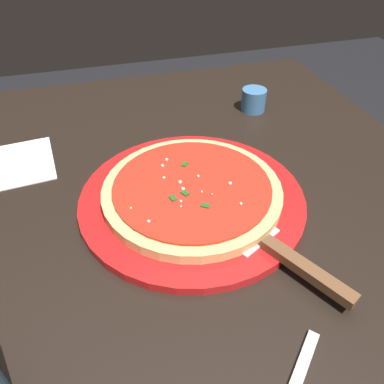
# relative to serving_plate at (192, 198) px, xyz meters

# --- Properties ---
(restaurant_table) EXTENTS (1.02, 0.92, 0.72)m
(restaurant_table) POSITION_rel_serving_plate_xyz_m (-0.01, 0.02, -0.13)
(restaurant_table) COLOR black
(restaurant_table) RESTS_ON ground_plane
(serving_plate) EXTENTS (0.35, 0.35, 0.01)m
(serving_plate) POSITION_rel_serving_plate_xyz_m (0.00, 0.00, 0.00)
(serving_plate) COLOR red
(serving_plate) RESTS_ON restaurant_table
(pizza) EXTENTS (0.27, 0.27, 0.02)m
(pizza) POSITION_rel_serving_plate_xyz_m (-0.00, 0.00, 0.02)
(pizza) COLOR #DBB26B
(pizza) RESTS_ON serving_plate
(pizza_server) EXTENTS (0.22, 0.14, 0.01)m
(pizza_server) POSITION_rel_serving_plate_xyz_m (-0.15, -0.08, 0.01)
(pizza_server) COLOR silver
(pizza_server) RESTS_ON serving_plate
(cup_small_sauce) EXTENTS (0.05, 0.05, 0.05)m
(cup_small_sauce) POSITION_rel_serving_plate_xyz_m (0.25, -0.21, 0.02)
(cup_small_sauce) COLOR teal
(cup_small_sauce) RESTS_ON restaurant_table
(napkin_folded_right) EXTENTS (0.15, 0.15, 0.00)m
(napkin_folded_right) POSITION_rel_serving_plate_xyz_m (0.18, 0.28, -0.01)
(napkin_folded_right) COLOR white
(napkin_folded_right) RESTS_ON restaurant_table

